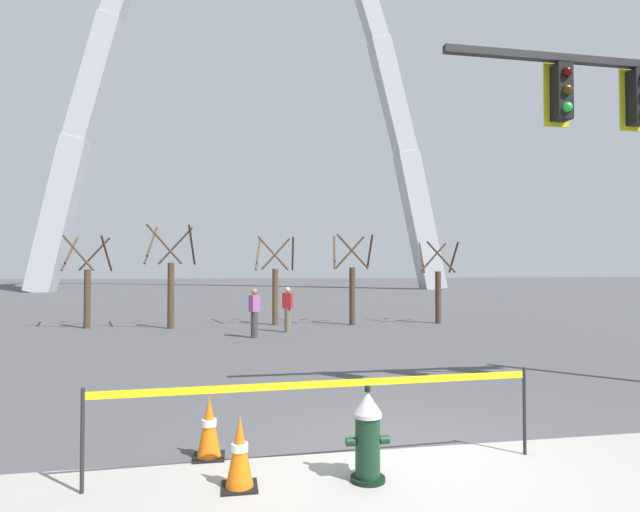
{
  "coord_description": "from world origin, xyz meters",
  "views": [
    {
      "loc": [
        -2.17,
        -5.86,
        2.21
      ],
      "look_at": [
        -0.22,
        5.0,
        2.5
      ],
      "focal_mm": 28.5,
      "sensor_mm": 36.0,
      "label": 1
    }
  ],
  "objects_px": {
    "monument_arch": "(251,72)",
    "pedestrian_standing_center": "(254,312)",
    "fire_hydrant": "(367,436)",
    "traffic_cone_by_hydrant": "(209,428)",
    "traffic_cone_mid_sidewalk": "(240,453)",
    "pedestrian_walking_left": "(288,309)"
  },
  "relations": [
    {
      "from": "traffic_cone_by_hydrant",
      "to": "pedestrian_walking_left",
      "type": "distance_m",
      "value": 11.92
    },
    {
      "from": "fire_hydrant",
      "to": "monument_arch",
      "type": "xyz_separation_m",
      "value": [
        0.74,
        48.52,
        22.66
      ]
    },
    {
      "from": "traffic_cone_by_hydrant",
      "to": "monument_arch",
      "type": "bearing_deg",
      "value": 87.12
    },
    {
      "from": "fire_hydrant",
      "to": "pedestrian_standing_center",
      "type": "relative_size",
      "value": 0.62
    },
    {
      "from": "traffic_cone_mid_sidewalk",
      "to": "traffic_cone_by_hydrant",
      "type": "bearing_deg",
      "value": 110.54
    },
    {
      "from": "traffic_cone_by_hydrant",
      "to": "pedestrian_standing_center",
      "type": "height_order",
      "value": "pedestrian_standing_center"
    },
    {
      "from": "fire_hydrant",
      "to": "pedestrian_standing_center",
      "type": "xyz_separation_m",
      "value": [
        -0.62,
        11.38,
        0.35
      ]
    },
    {
      "from": "fire_hydrant",
      "to": "pedestrian_walking_left",
      "type": "height_order",
      "value": "pedestrian_walking_left"
    },
    {
      "from": "monument_arch",
      "to": "pedestrian_standing_center",
      "type": "relative_size",
      "value": 33.76
    },
    {
      "from": "fire_hydrant",
      "to": "monument_arch",
      "type": "distance_m",
      "value": 53.56
    },
    {
      "from": "traffic_cone_by_hydrant",
      "to": "monument_arch",
      "type": "xyz_separation_m",
      "value": [
        2.39,
        47.58,
        22.77
      ]
    },
    {
      "from": "fire_hydrant",
      "to": "pedestrian_standing_center",
      "type": "distance_m",
      "value": 11.4
    },
    {
      "from": "traffic_cone_by_hydrant",
      "to": "traffic_cone_mid_sidewalk",
      "type": "relative_size",
      "value": 1.0
    },
    {
      "from": "traffic_cone_mid_sidewalk",
      "to": "monument_arch",
      "type": "distance_m",
      "value": 53.59
    },
    {
      "from": "fire_hydrant",
      "to": "traffic_cone_by_hydrant",
      "type": "distance_m",
      "value": 1.91
    },
    {
      "from": "monument_arch",
      "to": "traffic_cone_mid_sidewalk",
      "type": "bearing_deg",
      "value": -92.43
    },
    {
      "from": "monument_arch",
      "to": "pedestrian_standing_center",
      "type": "height_order",
      "value": "monument_arch"
    },
    {
      "from": "fire_hydrant",
      "to": "traffic_cone_by_hydrant",
      "type": "bearing_deg",
      "value": 150.25
    },
    {
      "from": "monument_arch",
      "to": "pedestrian_standing_center",
      "type": "distance_m",
      "value": 43.35
    },
    {
      "from": "traffic_cone_mid_sidewalk",
      "to": "pedestrian_walking_left",
      "type": "distance_m",
      "value": 12.74
    },
    {
      "from": "traffic_cone_by_hydrant",
      "to": "pedestrian_walking_left",
      "type": "bearing_deg",
      "value": 79.05
    },
    {
      "from": "fire_hydrant",
      "to": "traffic_cone_by_hydrant",
      "type": "height_order",
      "value": "fire_hydrant"
    }
  ]
}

